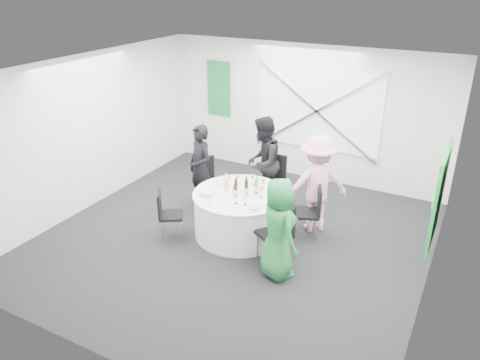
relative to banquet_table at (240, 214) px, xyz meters
The scene contains 50 objects.
floor 0.43m from the banquet_table, 90.00° to the right, with size 6.00×6.00×0.00m, color black.
ceiling 2.43m from the banquet_table, 90.00° to the right, with size 6.00×6.00×0.00m, color silver.
wall_back 2.98m from the banquet_table, 90.00° to the left, with size 6.00×6.00×0.00m, color silver.
wall_front 3.36m from the banquet_table, 90.00° to the right, with size 6.00×6.00×0.00m, color silver.
wall_left 3.17m from the banquet_table, behind, with size 6.00×6.00×0.00m, color silver.
wall_right 3.17m from the banquet_table, ahead, with size 6.00×6.00×0.00m, color silver.
window_panel 2.99m from the banquet_table, 83.80° to the left, with size 2.60×0.03×1.60m, color silver.
window_brace_a 2.96m from the banquet_table, 83.71° to the left, with size 0.05×0.05×3.16m, color silver.
window_brace_b 2.96m from the banquet_table, 83.71° to the left, with size 0.05×0.05×3.16m, color silver.
green_banner 3.65m from the banquet_table, 126.03° to the left, with size 0.55×0.04×1.20m, color #166F36.
green_sign 3.08m from the banquet_table, ahead, with size 0.05×1.20×1.40m, color #198C2F.
banquet_table is the anchor object (origin of this frame).
chair_back 1.25m from the banquet_table, 88.56° to the left, with size 0.46×0.47×1.00m.
chair_back_left 1.25m from the banquet_table, 147.67° to the left, with size 0.59×0.58×0.93m.
chair_back_right 1.19m from the banquet_table, 22.50° to the left, with size 0.56×0.55×0.93m.
chair_front_right 1.08m from the banquet_table, 29.92° to the right, with size 0.61×0.61×0.98m.
chair_front_left 1.22m from the banquet_table, 147.08° to the right, with size 0.52×0.52×0.83m.
person_man_back_left 1.32m from the banquet_table, 153.65° to the left, with size 0.58×0.38×1.59m, color black.
person_man_back 1.26m from the banquet_table, 97.00° to the left, with size 0.84×0.46×1.73m, color black.
person_woman_pink 1.37m from the banquet_table, 36.34° to the left, with size 1.09×0.51×1.69m, color pink.
person_woman_green 1.33m from the banquet_table, 36.75° to the right, with size 0.75×0.49×1.53m, color #217B3A.
plate_back 0.70m from the banquet_table, 98.81° to the left, with size 0.26×0.26×0.01m.
plate_back_left 0.63m from the banquet_table, 159.93° to the left, with size 0.29×0.29×0.01m.
plate_back_right 0.71m from the banquet_table, 21.08° to the left, with size 0.25×0.25×0.04m.
plate_front_right 0.72m from the banquet_table, 40.27° to the right, with size 0.24×0.24×0.04m.
plate_front_left 0.65m from the banquet_table, 149.80° to the right, with size 0.25×0.25×0.01m.
napkin 0.69m from the banquet_table, 141.33° to the right, with size 0.19×0.13×0.05m, color silver.
beer_bottle_a 0.49m from the banquet_table, 151.09° to the left, with size 0.06×0.06×0.24m.
beer_bottle_b 0.50m from the banquet_table, 63.97° to the left, with size 0.06×0.06×0.27m.
beer_bottle_c 0.50m from the banquet_table, ahead, with size 0.06×0.06×0.27m.
beer_bottle_d 0.49m from the banquet_table, 102.61° to the right, with size 0.06×0.06×0.25m.
green_water_bottle 0.56m from the banquet_table, 28.08° to the left, with size 0.08×0.08×0.30m.
clear_water_bottle 0.56m from the banquet_table, behind, with size 0.08×0.08×0.31m.
wine_glass_a 0.63m from the banquet_table, 72.62° to the right, with size 0.07×0.07×0.17m.
wine_glass_b 0.65m from the banquet_table, 86.88° to the left, with size 0.07×0.07×0.17m.
wine_glass_c 0.66m from the banquet_table, 53.64° to the left, with size 0.07×0.07×0.17m.
wine_glass_d 0.62m from the banquet_table, 125.18° to the left, with size 0.07×0.07×0.17m.
wine_glass_e 0.65m from the banquet_table, 50.21° to the right, with size 0.07×0.07×0.17m.
wine_glass_f 0.62m from the banquet_table, 152.17° to the left, with size 0.07×0.07×0.17m.
wine_glass_g 0.63m from the banquet_table, ahead, with size 0.07×0.07×0.17m.
fork_a 0.69m from the banquet_table, 160.18° to the right, with size 0.01×0.15×0.01m, color silver.
knife_a 0.69m from the banquet_table, 117.75° to the right, with size 0.01×0.15×0.01m, color silver.
fork_b 0.69m from the banquet_table, 68.44° to the left, with size 0.01×0.15×0.01m, color silver.
knife_b 0.69m from the banquet_table, 112.37° to the left, with size 0.01×0.15×0.01m, color silver.
fork_c 0.69m from the banquet_table, 55.27° to the right, with size 0.01×0.15×0.01m, color silver.
knife_c 0.69m from the banquet_table, 25.51° to the right, with size 0.01×0.15×0.01m, color silver.
fork_d 0.69m from the banquet_table, 11.95° to the left, with size 0.01×0.15×0.01m, color silver.
knife_d 0.69m from the banquet_table, 43.71° to the left, with size 0.01×0.15×0.01m, color silver.
fork_e 0.69m from the banquet_table, 128.96° to the left, with size 0.01×0.15×0.01m, color silver.
knife_e 0.69m from the banquet_table, behind, with size 0.01×0.15×0.01m, color silver.
Camera 1 is at (3.24, -5.88, 4.11)m, focal length 35.00 mm.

